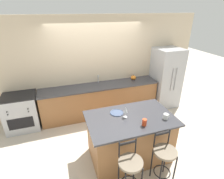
% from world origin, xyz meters
% --- Properties ---
extents(ground_plane, '(18.00, 18.00, 0.00)m').
position_xyz_m(ground_plane, '(0.00, 0.00, 0.00)').
color(ground_plane, beige).
extents(wall_back, '(6.00, 0.07, 2.70)m').
position_xyz_m(wall_back, '(0.00, 0.67, 1.35)').
color(wall_back, beige).
rests_on(wall_back, ground_plane).
extents(back_counter, '(3.28, 0.66, 0.90)m').
position_xyz_m(back_counter, '(0.00, 0.36, 0.45)').
color(back_counter, '#936038').
rests_on(back_counter, ground_plane).
extents(sink_faucet, '(0.02, 0.13, 0.22)m').
position_xyz_m(sink_faucet, '(0.00, 0.56, 1.04)').
color(sink_faucet, '#ADAFB5').
rests_on(sink_faucet, back_counter).
extents(kitchen_island, '(1.65, 1.03, 0.95)m').
position_xyz_m(kitchen_island, '(0.13, -1.42, 0.48)').
color(kitchen_island, '#936038').
rests_on(kitchen_island, ground_plane).
extents(refrigerator, '(0.75, 0.77, 1.79)m').
position_xyz_m(refrigerator, '(2.04, 0.28, 0.90)').
color(refrigerator, '#ADAFB5').
rests_on(refrigerator, ground_plane).
extents(oven_range, '(0.78, 0.68, 0.92)m').
position_xyz_m(oven_range, '(-2.05, 0.32, 0.46)').
color(oven_range, '#ADAFB5').
rests_on(oven_range, ground_plane).
extents(bar_stool_near, '(0.39, 0.39, 1.00)m').
position_xyz_m(bar_stool_near, '(-0.19, -2.16, 0.57)').
color(bar_stool_near, black).
rests_on(bar_stool_near, ground_plane).
extents(bar_stool_far, '(0.39, 0.39, 1.00)m').
position_xyz_m(bar_stool_far, '(0.45, -2.13, 0.57)').
color(bar_stool_far, black).
rests_on(bar_stool_far, ground_plane).
extents(dinner_plate, '(0.26, 0.26, 0.02)m').
position_xyz_m(dinner_plate, '(-0.07, -1.19, 0.96)').
color(dinner_plate, '#425170').
rests_on(dinner_plate, kitchen_island).
extents(wine_glass, '(0.07, 0.07, 0.22)m').
position_xyz_m(wine_glass, '(0.04, -1.37, 1.11)').
color(wine_glass, white).
rests_on(wine_glass, kitchen_island).
extents(coffee_mug, '(0.13, 0.10, 0.10)m').
position_xyz_m(coffee_mug, '(0.73, -1.66, 1.00)').
color(coffee_mug, white).
rests_on(coffee_mug, kitchen_island).
extents(tumbler_cup, '(0.08, 0.08, 0.13)m').
position_xyz_m(tumbler_cup, '(0.26, -1.71, 1.02)').
color(tumbler_cup, red).
rests_on(tumbler_cup, kitchen_island).
extents(pumpkin_decoration, '(0.15, 0.15, 0.14)m').
position_xyz_m(pumpkin_decoration, '(1.04, 0.45, 0.96)').
color(pumpkin_decoration, orange).
rests_on(pumpkin_decoration, back_counter).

